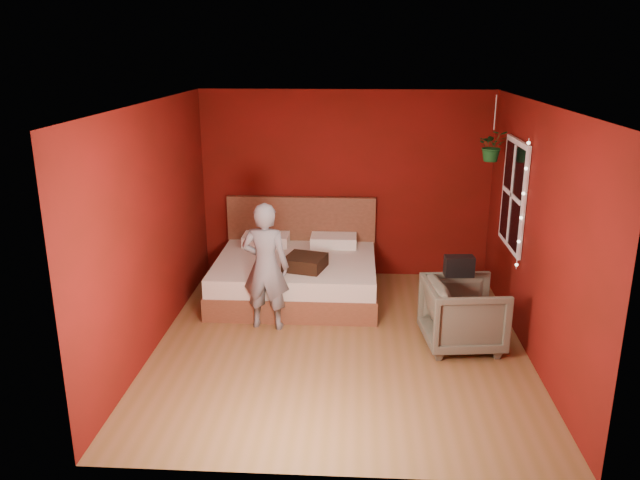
{
  "coord_description": "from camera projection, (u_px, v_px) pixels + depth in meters",
  "views": [
    {
      "loc": [
        0.15,
        -6.26,
        3.12
      ],
      "look_at": [
        -0.24,
        0.4,
        1.07
      ],
      "focal_mm": 35.0,
      "sensor_mm": 36.0,
      "label": 1
    }
  ],
  "objects": [
    {
      "name": "fairy_lights",
      "position": [
        522.0,
        206.0,
        6.7
      ],
      "size": [
        0.04,
        0.04,
        1.45
      ],
      "color": "silver",
      "rests_on": "room_walls"
    },
    {
      "name": "window",
      "position": [
        513.0,
        195.0,
        7.2
      ],
      "size": [
        0.05,
        0.97,
        1.27
      ],
      "color": "white",
      "rests_on": "room_walls"
    },
    {
      "name": "throw_pillow",
      "position": [
        305.0,
        262.0,
        7.66
      ],
      "size": [
        0.56,
        0.56,
        0.16
      ],
      "primitive_type": "cube",
      "rotation": [
        0.0,
        0.0,
        -0.27
      ],
      "color": "black",
      "rests_on": "bed"
    },
    {
      "name": "handbag",
      "position": [
        459.0,
        266.0,
        6.76
      ],
      "size": [
        0.32,
        0.18,
        0.22
      ],
      "primitive_type": "cube",
      "rotation": [
        0.0,
        0.0,
        0.08
      ],
      "color": "black",
      "rests_on": "armchair"
    },
    {
      "name": "bed",
      "position": [
        297.0,
        273.0,
        8.19
      ],
      "size": [
        2.08,
        1.77,
        1.14
      ],
      "color": "brown",
      "rests_on": "ground"
    },
    {
      "name": "hanging_plant",
      "position": [
        493.0,
        146.0,
        7.46
      ],
      "size": [
        0.34,
        0.3,
        0.79
      ],
      "color": "silver",
      "rests_on": "room_walls"
    },
    {
      "name": "floor",
      "position": [
        340.0,
        343.0,
        6.9
      ],
      "size": [
        4.5,
        4.5,
        0.0
      ],
      "primitive_type": "plane",
      "color": "brown",
      "rests_on": "ground"
    },
    {
      "name": "armchair",
      "position": [
        463.0,
        314.0,
        6.72
      ],
      "size": [
        0.91,
        0.89,
        0.75
      ],
      "primitive_type": "imported",
      "rotation": [
        0.0,
        0.0,
        1.69
      ],
      "color": "#555443",
      "rests_on": "ground"
    },
    {
      "name": "room_walls",
      "position": [
        341.0,
        195.0,
        6.4
      ],
      "size": [
        4.04,
        4.54,
        2.62
      ],
      "color": "#690D0B",
      "rests_on": "ground"
    },
    {
      "name": "person",
      "position": [
        266.0,
        266.0,
        7.09
      ],
      "size": [
        0.58,
        0.42,
        1.49
      ],
      "primitive_type": "imported",
      "rotation": [
        0.0,
        0.0,
        3.02
      ],
      "color": "slate",
      "rests_on": "ground"
    }
  ]
}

